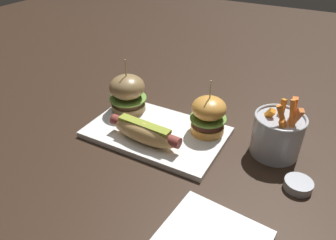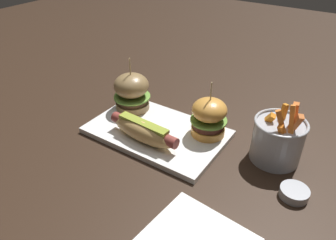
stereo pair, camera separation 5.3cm
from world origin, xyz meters
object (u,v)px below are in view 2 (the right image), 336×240
(slider_right, at_px, (209,117))
(platter_main, at_px, (157,132))
(sauce_ramekin, at_px, (294,193))
(slider_left, at_px, (132,91))
(fries_bucket, at_px, (278,140))
(hot_dog, at_px, (144,131))

(slider_right, bearing_deg, platter_main, -154.28)
(sauce_ramekin, bearing_deg, slider_right, 161.41)
(sauce_ramekin, bearing_deg, slider_left, 171.20)
(slider_left, distance_m, fries_bucket, 0.39)
(fries_bucket, xyz_separation_m, sauce_ramekin, (0.07, -0.09, -0.04))
(fries_bucket, bearing_deg, sauce_ramekin, -53.34)
(hot_dog, xyz_separation_m, sauce_ramekin, (0.34, 0.03, -0.03))
(platter_main, xyz_separation_m, hot_dog, (0.00, -0.05, 0.03))
(slider_right, xyz_separation_m, fries_bucket, (0.16, 0.02, -0.01))
(platter_main, bearing_deg, fries_bucket, 14.42)
(slider_right, relative_size, fries_bucket, 0.93)
(sauce_ramekin, bearing_deg, hot_dog, -175.05)
(hot_dog, xyz_separation_m, fries_bucket, (0.27, 0.12, 0.01))
(slider_right, bearing_deg, slider_left, -178.42)
(slider_left, height_order, slider_right, slider_left)
(hot_dog, height_order, fries_bucket, fries_bucket)
(platter_main, height_order, hot_dog, hot_dog)
(hot_dog, relative_size, slider_right, 1.36)
(fries_bucket, relative_size, sauce_ramekin, 2.66)
(slider_left, bearing_deg, slider_right, 1.58)
(platter_main, height_order, fries_bucket, fries_bucket)
(slider_left, xyz_separation_m, fries_bucket, (0.39, 0.02, -0.01))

